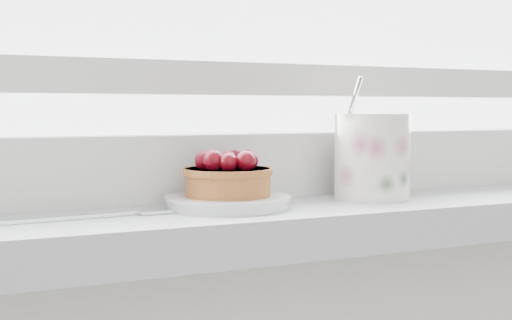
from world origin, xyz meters
TOP-DOWN VIEW (x-y plane):
  - saucer at (-0.04, 1.89)m, footprint 0.12×0.12m
  - raspberry_tart at (-0.04, 1.89)m, footprint 0.09×0.09m
  - floral_mug at (0.13, 1.89)m, footprint 0.13×0.11m
  - fork at (-0.17, 1.89)m, footprint 0.22×0.04m

SIDE VIEW (x-z plane):
  - fork at x=-0.17m, z-range 0.94..0.94m
  - saucer at x=-0.04m, z-range 0.94..0.95m
  - raspberry_tart at x=-0.04m, z-range 0.95..1.00m
  - floral_mug at x=0.13m, z-range 0.92..1.05m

